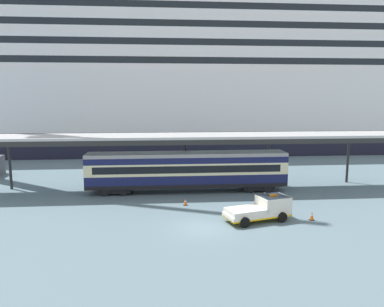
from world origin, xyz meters
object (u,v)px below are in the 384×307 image
quay_bollard (265,197)px  traffic_cone_near (312,216)px  service_truck (263,208)px  train_carriage (187,170)px  traffic_cone_mid (185,202)px  cruise_ship (242,69)px

quay_bollard → traffic_cone_near: bearing=-66.5°
traffic_cone_near → quay_bollard: 5.76m
service_truck → traffic_cone_near: 3.97m
train_carriage → traffic_cone_mid: 5.28m
quay_bollard → train_carriage: bearing=146.9°
cruise_ship → train_carriage: cruise_ship is taller
cruise_ship → traffic_cone_near: bearing=-95.1°
traffic_cone_mid → traffic_cone_near: bearing=-26.9°
quay_bollard → cruise_ship: bearing=80.9°
cruise_ship → traffic_cone_mid: bearing=-109.2°
service_truck → quay_bollard: size_ratio=5.79×
traffic_cone_near → cruise_ship: bearing=84.9°
train_carriage → traffic_cone_mid: size_ratio=32.25×
quay_bollard → service_truck: bearing=-108.1°
cruise_ship → quay_bollard: 42.06m
cruise_ship → traffic_cone_mid: (-13.71, -39.27, -14.80)m
service_truck → quay_bollard: bearing=71.9°
train_carriage → quay_bollard: bearing=-33.1°
cruise_ship → service_truck: cruise_ship is taller
service_truck → traffic_cone_mid: service_truck is taller
train_carriage → traffic_cone_near: (9.27, -9.83, -1.95)m
train_carriage → traffic_cone_mid: bearing=-96.1°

